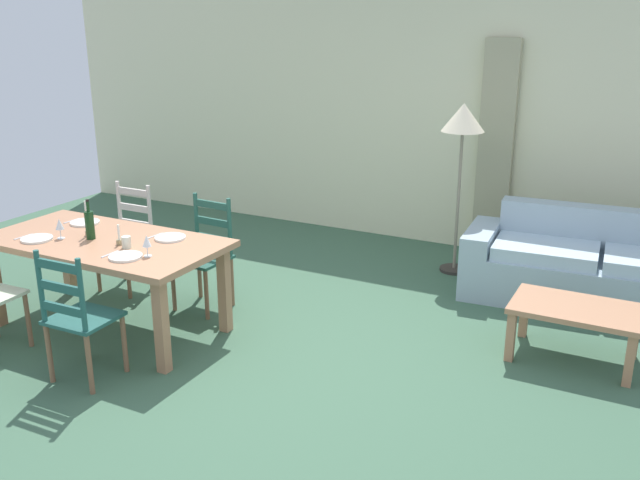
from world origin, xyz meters
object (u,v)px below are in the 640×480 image
(wine_glass_near_right, at_px, (147,242))
(coffee_table, at_px, (576,315))
(wine_bottle, at_px, (90,224))
(couch, at_px, (599,271))
(dining_chair_far_right, at_px, (205,254))
(dining_table, at_px, (105,250))
(standing_lamp, at_px, (463,128))
(wine_glass_near_left, at_px, (60,225))
(coffee_cup_primary, at_px, (126,242))
(dining_chair_near_right, at_px, (78,317))
(dining_chair_far_left, at_px, (128,238))

(wine_glass_near_right, bearing_deg, coffee_table, 24.82)
(wine_bottle, relative_size, couch, 0.14)
(dining_chair_far_right, distance_m, couch, 3.41)
(dining_table, height_order, dining_chair_far_right, dining_chair_far_right)
(dining_table, distance_m, standing_lamp, 3.36)
(wine_glass_near_right, distance_m, couch, 3.83)
(dining_chair_far_right, xyz_separation_m, wine_glass_near_left, (-0.73, -0.86, 0.38))
(coffee_cup_primary, relative_size, coffee_table, 0.10)
(wine_glass_near_left, relative_size, wine_glass_near_right, 1.00)
(dining_chair_near_right, bearing_deg, coffee_cup_primary, 101.45)
(couch, bearing_deg, dining_chair_near_right, -133.84)
(dining_table, distance_m, coffee_cup_primary, 0.34)
(dining_table, height_order, wine_glass_near_left, wine_glass_near_left)
(wine_bottle, bearing_deg, standing_lamp, 50.05)
(dining_chair_far_left, relative_size, wine_bottle, 3.04)
(dining_table, height_order, wine_bottle, wine_bottle)
(dining_chair_far_left, height_order, dining_chair_far_right, same)
(dining_chair_far_right, relative_size, couch, 0.41)
(dining_chair_near_right, height_order, dining_chair_far_right, same)
(dining_chair_near_right, relative_size, dining_chair_far_left, 1.00)
(dining_chair_near_right, distance_m, standing_lamp, 3.78)
(dining_chair_near_right, height_order, standing_lamp, standing_lamp)
(dining_chair_far_left, distance_m, wine_glass_near_left, 0.99)
(dining_table, bearing_deg, dining_chair_far_right, 59.75)
(dining_chair_far_left, relative_size, couch, 0.41)
(dining_table, xyz_separation_m, dining_chair_far_right, (0.42, 0.72, -0.19))
(dining_chair_far_right, distance_m, coffee_cup_primary, 0.87)
(coffee_cup_primary, distance_m, coffee_table, 3.34)
(dining_table, relative_size, wine_bottle, 6.01)
(standing_lamp, bearing_deg, dining_chair_far_left, -144.82)
(wine_glass_near_right, relative_size, couch, 0.07)
(dining_chair_far_right, relative_size, coffee_cup_primary, 10.67)
(dining_chair_far_right, distance_m, standing_lamp, 2.63)
(dining_chair_far_right, distance_m, coffee_table, 2.99)
(dining_chair_near_right, distance_m, dining_chair_far_left, 1.75)
(wine_bottle, height_order, standing_lamp, standing_lamp)
(dining_chair_near_right, xyz_separation_m, standing_lamp, (1.63, 3.28, 0.93))
(dining_table, bearing_deg, standing_lamp, 50.98)
(dining_table, height_order, wine_glass_near_right, wine_glass_near_right)
(dining_chair_far_left, bearing_deg, dining_table, -57.98)
(dining_chair_near_right, relative_size, standing_lamp, 0.59)
(dining_chair_near_right, distance_m, wine_bottle, 0.96)
(dining_chair_far_left, height_order, coffee_table, dining_chair_far_left)
(dining_chair_far_left, bearing_deg, coffee_table, 5.76)
(dining_table, xyz_separation_m, couch, (3.41, 2.36, -0.37))
(couch, bearing_deg, standing_lamp, 172.18)
(dining_chair_near_right, distance_m, couch, 4.30)
(wine_glass_near_right, distance_m, standing_lamp, 3.13)
(dining_chair_far_left, distance_m, wine_bottle, 0.96)
(wine_bottle, distance_m, coffee_table, 3.71)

